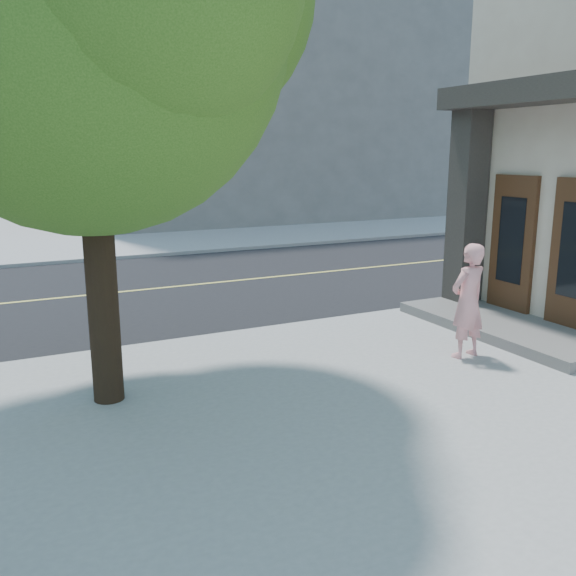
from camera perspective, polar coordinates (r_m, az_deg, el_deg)
sidewalk_ne at (r=33.78m, az=-4.85°, el=7.17°), size 29.00×25.00×0.12m
filler_ne at (r=34.50m, az=-4.59°, el=19.03°), size 18.00×16.00×14.00m
man_on_phone at (r=9.71m, az=16.47°, el=-1.17°), size 0.70×0.50×1.78m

